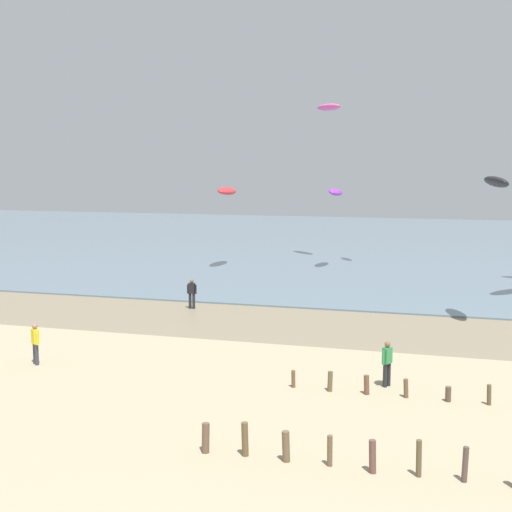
# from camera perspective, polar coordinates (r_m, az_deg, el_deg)

# --- Properties ---
(wet_sand_strip) EXTENTS (120.00, 8.15, 0.01)m
(wet_sand_strip) POSITION_cam_1_polar(r_m,az_deg,el_deg) (36.03, 6.72, -5.75)
(wet_sand_strip) COLOR #84755B
(wet_sand_strip) RESTS_ON ground
(sea) EXTENTS (160.00, 70.00, 0.10)m
(sea) POSITION_cam_1_polar(r_m,az_deg,el_deg) (74.37, 11.62, 0.96)
(sea) COLOR slate
(sea) RESTS_ON ground
(groyne_mid) EXTENTS (14.46, 0.34, 1.02)m
(groyne_mid) POSITION_cam_1_polar(r_m,az_deg,el_deg) (19.71, 15.08, -15.84)
(groyne_mid) COLOR brown
(groyne_mid) RESTS_ON ground
(person_nearest_camera) EXTENTS (0.37, 0.51, 1.71)m
(person_nearest_camera) POSITION_cam_1_polar(r_m,az_deg,el_deg) (26.80, 10.51, -8.40)
(person_nearest_camera) COLOR #232328
(person_nearest_camera) RESTS_ON ground
(person_left_flank) EXTENTS (0.57, 0.24, 1.71)m
(person_left_flank) POSITION_cam_1_polar(r_m,az_deg,el_deg) (40.41, -5.19, -2.97)
(person_left_flank) COLOR #232328
(person_left_flank) RESTS_ON ground
(person_right_flank) EXTENTS (0.46, 0.40, 1.71)m
(person_right_flank) POSITION_cam_1_polar(r_m,az_deg,el_deg) (30.53, -17.34, -6.67)
(person_right_flank) COLOR #383842
(person_right_flank) RESTS_ON ground
(kite_aloft_2) EXTENTS (2.98, 3.09, 0.69)m
(kite_aloft_2) POSITION_cam_1_polar(r_m,az_deg,el_deg) (60.42, 5.87, 11.83)
(kite_aloft_2) COLOR #E54C99
(kite_aloft_5) EXTENTS (1.73, 2.99, 0.80)m
(kite_aloft_5) POSITION_cam_1_polar(r_m,az_deg,el_deg) (37.03, 18.77, 5.68)
(kite_aloft_5) COLOR black
(kite_aloft_6) EXTENTS (1.30, 3.50, 0.83)m
(kite_aloft_6) POSITION_cam_1_polar(r_m,az_deg,el_deg) (55.16, -2.36, 5.25)
(kite_aloft_6) COLOR red
(kite_aloft_9) EXTENTS (1.17, 2.94, 0.77)m
(kite_aloft_9) POSITION_cam_1_polar(r_m,az_deg,el_deg) (54.98, 6.42, 5.14)
(kite_aloft_9) COLOR purple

